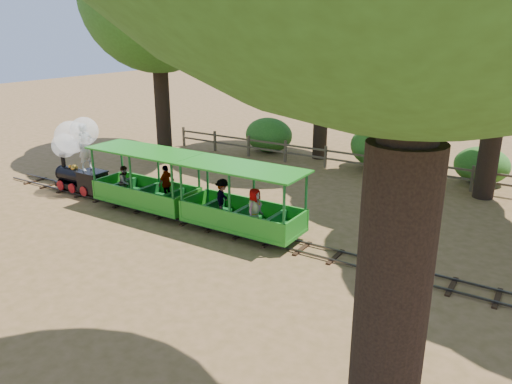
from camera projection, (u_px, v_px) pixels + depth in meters
The scene contains 9 objects.
ground at pixel (243, 234), 14.94m from camera, with size 90.00×90.00×0.00m, color #9F6E44.
track at pixel (243, 232), 14.91m from camera, with size 22.00×1.00×0.10m.
locomotive at pixel (76, 149), 18.20m from camera, with size 2.54×1.20×2.92m.
carriage_front at pixel (146, 187), 16.65m from camera, with size 3.85×1.57×2.00m.
carriage_rear at pixel (240, 208), 14.68m from camera, with size 3.85×1.57×2.00m.
fence at pixel (347, 159), 21.17m from camera, with size 18.10×0.10×1.00m.
shrub_west at pixel (269, 135), 24.49m from camera, with size 2.43×1.87×1.68m, color #2D6B1E.
shrub_mid_w at pixel (382, 147), 21.55m from camera, with size 2.80×2.16×1.94m, color #2D6B1E.
shrub_mid_e at pixel (482, 165), 19.58m from camera, with size 2.11×1.62×1.46m, color #2D6B1E.
Camera 1 is at (7.69, -11.42, 5.93)m, focal length 35.00 mm.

